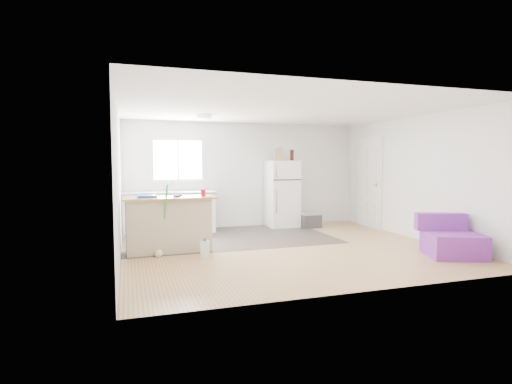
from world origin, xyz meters
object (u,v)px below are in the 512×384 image
cooler (310,220)px  kitchen_cabinets (170,212)px  cleaner_jug (205,249)px  peninsula (169,224)px  red_cup (203,193)px  cardboard_box (279,154)px  bottle_right (292,155)px  purple_seat (451,241)px  bottle_left (291,155)px  mop (161,242)px  refrigerator (282,194)px  blue_tray (147,196)px

cooler → kitchen_cabinets: bearing=171.9°
kitchen_cabinets → cleaner_jug: (0.29, -2.48, -0.31)m
peninsula → red_cup: bearing=-4.1°
cardboard_box → bottle_right: bearing=5.0°
purple_seat → cooler: bearing=127.6°
cardboard_box → bottle_right: 0.34m
red_cup → bottle_right: bearing=36.8°
kitchen_cabinets → cooler: size_ratio=4.20×
peninsula → cardboard_box: (2.65, 1.75, 1.22)m
cardboard_box → bottle_left: (0.31, 0.02, -0.02)m
purple_seat → cleaner_jug: size_ratio=3.29×
mop → purple_seat: bearing=-34.6°
kitchen_cabinets → cooler: kitchen_cabinets is taller
cardboard_box → cooler: bearing=-19.6°
peninsula → mop: size_ratio=1.31×
bottle_left → bottle_right: bearing=15.5°
refrigerator → bottle_left: (0.20, -0.06, 0.89)m
peninsula → blue_tray: bearing=-179.7°
purple_seat → cardboard_box: 4.09m
purple_seat → red_cup: bearing=176.8°
cardboard_box → bottle_left: bearing=4.3°
cooler → purple_seat: purple_seat is taller
cooler → red_cup: 3.25m
refrigerator → bottle_right: bearing=-14.6°
red_cup → kitchen_cabinets: bearing=101.3°
purple_seat → bottle_left: 3.98m
kitchen_cabinets → mop: mop is taller
kitchen_cabinets → mop: bearing=-95.2°
bottle_right → cleaner_jug: bearing=-136.3°
cooler → cleaner_jug: size_ratio=1.52×
cooler → cardboard_box: 1.67m
refrigerator → cleaner_jug: 3.40m
blue_tray → refrigerator: bearing=30.8°
cooler → red_cup: (-2.76, -1.53, 0.80)m
cleaner_jug → mop: (-0.66, 0.29, 0.10)m
blue_tray → cardboard_box: 3.56m
kitchen_cabinets → cleaner_jug: kitchen_cabinets is taller
purple_seat → blue_tray: 4.97m
mop → red_cup: (0.75, 0.29, 0.75)m
refrigerator → cardboard_box: size_ratio=5.12×
cleaner_jug → bottle_left: size_ratio=1.25×
refrigerator → mop: 3.68m
refrigerator → bottle_left: bearing=-17.8°
refrigerator → blue_tray: size_ratio=5.12×
kitchen_cabinets → cardboard_box: bearing=1.6°
peninsula → cooler: 3.68m
red_cup → refrigerator: bearing=40.4°
blue_tray → cardboard_box: (3.00, 1.77, 0.74)m
mop → cardboard_box: (2.82, 2.06, 1.45)m
kitchen_cabinets → cooler: (3.13, -0.36, -0.26)m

